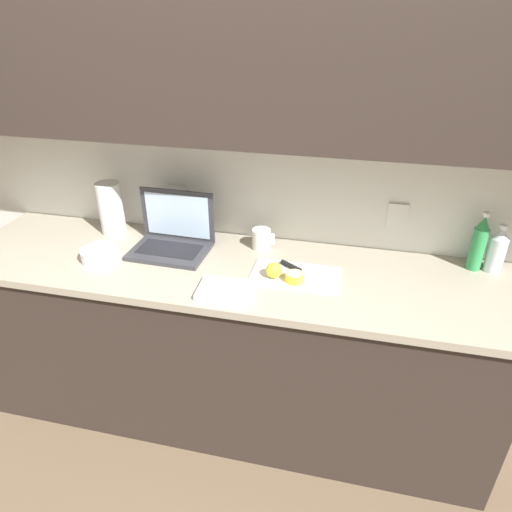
# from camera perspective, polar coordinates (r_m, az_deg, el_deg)

# --- Properties ---
(ground_plane) EXTENTS (12.00, 12.00, 0.00)m
(ground_plane) POSITION_cam_1_polar(r_m,az_deg,el_deg) (2.62, -3.09, -18.44)
(ground_plane) COLOR brown
(ground_plane) RESTS_ON ground
(wall_back) EXTENTS (5.20, 0.38, 2.60)m
(wall_back) POSITION_cam_1_polar(r_m,az_deg,el_deg) (2.04, -2.27, 18.65)
(wall_back) COLOR white
(wall_back) RESTS_ON ground_plane
(counter_unit) EXTENTS (2.52, 0.65, 0.90)m
(counter_unit) POSITION_cam_1_polar(r_m,az_deg,el_deg) (2.30, -3.88, -10.64)
(counter_unit) COLOR #332823
(counter_unit) RESTS_ON ground_plane
(laptop) EXTENTS (0.37, 0.27, 0.27)m
(laptop) POSITION_cam_1_polar(r_m,az_deg,el_deg) (2.20, -10.34, 2.44)
(laptop) COLOR #333338
(laptop) RESTS_ON counter_unit
(cutting_board) EXTENTS (0.38, 0.22, 0.01)m
(cutting_board) POSITION_cam_1_polar(r_m,az_deg,el_deg) (1.97, 4.96, -2.49)
(cutting_board) COLOR silver
(cutting_board) RESTS_ON counter_unit
(knife) EXTENTS (0.23, 0.17, 0.02)m
(knife) POSITION_cam_1_polar(r_m,az_deg,el_deg) (2.00, 5.03, -1.64)
(knife) COLOR silver
(knife) RESTS_ON cutting_board
(lemon_half_cut) EXTENTS (0.08, 0.08, 0.04)m
(lemon_half_cut) POSITION_cam_1_polar(r_m,az_deg,el_deg) (1.92, 4.82, -2.66)
(lemon_half_cut) COLOR yellow
(lemon_half_cut) RESTS_ON cutting_board
(lemon_whole_beside) EXTENTS (0.07, 0.07, 0.07)m
(lemon_whole_beside) POSITION_cam_1_polar(r_m,az_deg,el_deg) (1.93, 2.26, -1.79)
(lemon_whole_beside) COLOR yellow
(lemon_whole_beside) RESTS_ON cutting_board
(bottle_green_soda) EXTENTS (0.06, 0.06, 0.27)m
(bottle_green_soda) POSITION_cam_1_polar(r_m,az_deg,el_deg) (2.19, 26.07, 1.42)
(bottle_green_soda) COLOR #2D934C
(bottle_green_soda) RESTS_ON counter_unit
(bottle_oil_tall) EXTENTS (0.07, 0.07, 0.22)m
(bottle_oil_tall) POSITION_cam_1_polar(r_m,az_deg,el_deg) (2.22, 27.90, 0.64)
(bottle_oil_tall) COLOR silver
(bottle_oil_tall) RESTS_ON counter_unit
(measuring_cup) EXTENTS (0.11, 0.09, 0.10)m
(measuring_cup) POSITION_cam_1_polar(r_m,az_deg,el_deg) (2.17, 0.69, 2.15)
(measuring_cup) COLOR silver
(measuring_cup) RESTS_ON counter_unit
(bowl_white) EXTENTS (0.16, 0.16, 0.05)m
(bowl_white) POSITION_cam_1_polar(r_m,az_deg,el_deg) (2.20, -19.02, 0.21)
(bowl_white) COLOR white
(bowl_white) RESTS_ON counter_unit
(paper_towel_roll) EXTENTS (0.12, 0.12, 0.26)m
(paper_towel_roll) POSITION_cam_1_polar(r_m,az_deg,el_deg) (2.40, -17.69, 5.71)
(paper_towel_roll) COLOR white
(paper_towel_roll) RESTS_ON counter_unit
(dish_towel) EXTENTS (0.23, 0.17, 0.02)m
(dish_towel) POSITION_cam_1_polar(r_m,az_deg,el_deg) (1.86, -3.85, -4.27)
(dish_towel) COLOR white
(dish_towel) RESTS_ON counter_unit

